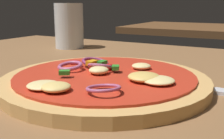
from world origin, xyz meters
The scene contains 4 objects.
dining_table centered at (0.00, 0.00, 0.02)m, with size 1.13×0.85×0.03m.
pizza centered at (0.01, -0.02, 0.04)m, with size 0.29×0.29×0.03m.
beer_glass centered at (-0.26, 0.24, 0.09)m, with size 0.08×0.08×0.12m.
background_table centered at (-0.10, 1.21, 0.02)m, with size 0.80×0.56×0.03m.
Camera 1 is at (0.20, -0.33, 0.15)m, focal length 43.66 mm.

